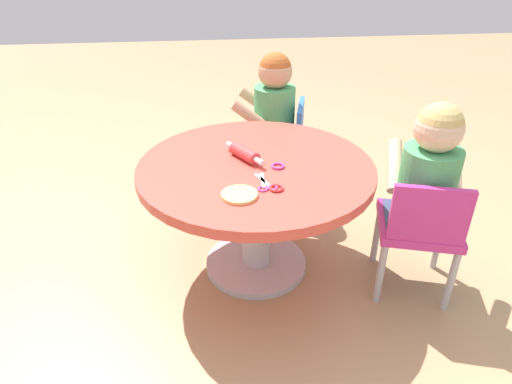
# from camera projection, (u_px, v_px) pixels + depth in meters

# --- Properties ---
(ground_plane) EXTENTS (10.00, 10.00, 0.00)m
(ground_plane) POSITION_uv_depth(u_px,v_px,m) (256.00, 265.00, 1.99)
(ground_plane) COLOR tan
(craft_table) EXTENTS (0.93, 0.93, 0.50)m
(craft_table) POSITION_uv_depth(u_px,v_px,m) (256.00, 189.00, 1.79)
(craft_table) COLOR silver
(craft_table) RESTS_ON ground
(child_chair_left) EXTENTS (0.37, 0.37, 0.54)m
(child_chair_left) POSITION_uv_depth(u_px,v_px,m) (420.00, 228.00, 1.71)
(child_chair_left) COLOR #B7B7BC
(child_chair_left) RESTS_ON ground
(seated_child_left) EXTENTS (0.41, 0.36, 0.51)m
(seated_child_left) POSITION_uv_depth(u_px,v_px,m) (429.00, 170.00, 1.63)
(seated_child_left) COLOR #3F4772
(seated_child_left) RESTS_ON ground
(child_chair_right) EXTENTS (0.37, 0.37, 0.54)m
(child_chair_right) POSITION_uv_depth(u_px,v_px,m) (280.00, 145.00, 2.38)
(child_chair_right) COLOR #B7B7BC
(child_chair_right) RESTS_ON ground
(seated_child_right) EXTENTS (0.35, 0.40, 0.51)m
(seated_child_right) POSITION_uv_depth(u_px,v_px,m) (273.00, 104.00, 2.28)
(seated_child_right) COLOR #3F4772
(seated_child_right) RESTS_ON ground
(rolling_pin) EXTENTS (0.21, 0.14, 0.05)m
(rolling_pin) POSITION_uv_depth(u_px,v_px,m) (244.00, 153.00, 1.76)
(rolling_pin) COLOR #D83F3F
(rolling_pin) RESTS_ON craft_table
(craft_scissors) EXTENTS (0.14, 0.08, 0.01)m
(craft_scissors) POSITION_uv_depth(u_px,v_px,m) (265.00, 185.00, 1.59)
(craft_scissors) COLOR silver
(craft_scissors) RESTS_ON craft_table
(playdough_blob_0) EXTENTS (0.13, 0.13, 0.01)m
(playdough_blob_0) POSITION_uv_depth(u_px,v_px,m) (239.00, 195.00, 1.52)
(playdough_blob_0) COLOR #F2CC72
(playdough_blob_0) RESTS_ON craft_table
(cookie_cutter_0) EXTENTS (0.05, 0.05, 0.01)m
(cookie_cutter_0) POSITION_uv_depth(u_px,v_px,m) (276.00, 188.00, 1.56)
(cookie_cutter_0) COLOR red
(cookie_cutter_0) RESTS_ON craft_table
(cookie_cutter_1) EXTENTS (0.05, 0.05, 0.01)m
(cookie_cutter_1) POSITION_uv_depth(u_px,v_px,m) (278.00, 166.00, 1.71)
(cookie_cutter_1) COLOR #D83FA5
(cookie_cutter_1) RESTS_ON craft_table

